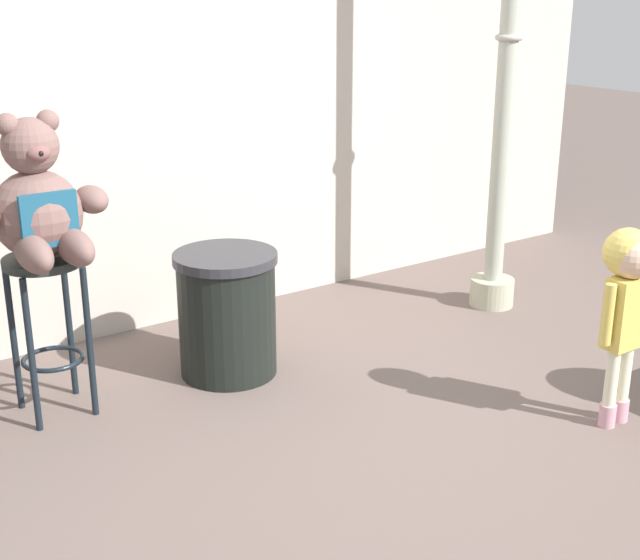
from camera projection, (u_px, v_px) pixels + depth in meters
ground_plane at (415, 465)px, 3.86m from camera, size 24.00×24.00×0.00m
building_wall at (165, 64)px, 5.17m from camera, size 6.78×0.30×3.09m
bar_stool_with_teddy at (47, 304)px, 4.17m from camera, size 0.37×0.37×0.80m
teddy_bear at (39, 207)px, 3.98m from camera, size 0.64×0.58×0.67m
child_walking at (627, 285)px, 4.01m from camera, size 0.31×0.24×0.97m
trash_bin at (227, 313)px, 4.67m from camera, size 0.55×0.55×0.68m
lamppost at (503, 126)px, 5.37m from camera, size 0.28×0.28×2.93m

